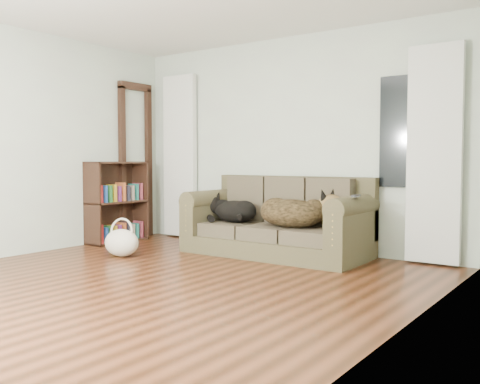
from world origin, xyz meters
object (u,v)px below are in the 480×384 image
Objects in this scene: dog_shepherd at (297,215)px; tote_bag at (122,242)px; bookshelf at (117,205)px; sofa at (275,216)px; dog_black_lab at (232,211)px.

dog_shepherd is 2.00m from tote_bag.
dog_shepherd is at bearing 9.76° from bookshelf.
sofa reaches higher than dog_shepherd.
dog_shepherd is at bearing 32.16° from tote_bag.
bookshelf reaches higher than dog_shepherd.
sofa is at bearing 11.80° from bookshelf.
dog_shepherd is 2.57m from bookshelf.
dog_shepherd is (0.30, -0.04, 0.04)m from sofa.
tote_bag is at bearing -37.03° from bookshelf.
dog_black_lab is at bearing 14.10° from bookshelf.
dog_black_lab is 0.89m from dog_shepherd.
bookshelf reaches higher than dog_black_lab.
sofa is 4.90× the size of tote_bag.
sofa reaches higher than dog_black_lab.
sofa is 2.28m from bookshelf.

